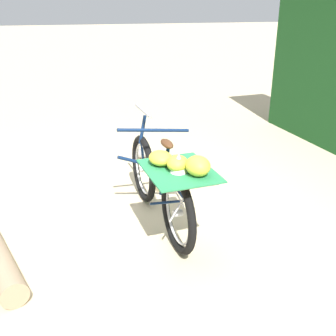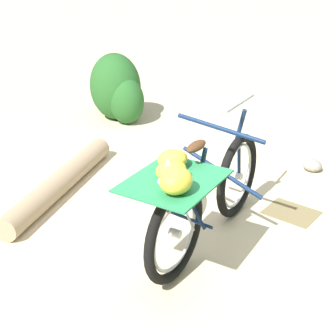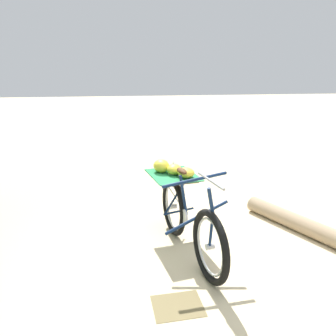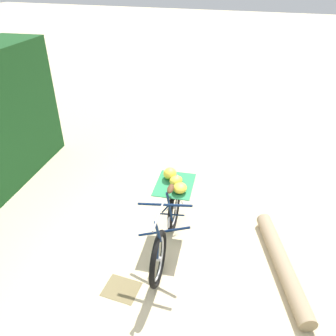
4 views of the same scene
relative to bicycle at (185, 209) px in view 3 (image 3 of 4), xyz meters
The scene contains 4 objects.
ground_plane 0.60m from the bicycle, 56.91° to the right, with size 60.00×60.00×0.00m, color beige.
bicycle is the anchor object (origin of this frame).
fallen_log 1.64m from the bicycle, ahead, with size 0.21×0.21×1.81m, color #9E8466.
leaf_litter_patch 1.13m from the bicycle, 107.28° to the right, with size 0.44×0.36×0.01m, color olive.
Camera 3 is at (-1.05, -3.06, 1.95)m, focal length 35.01 mm.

